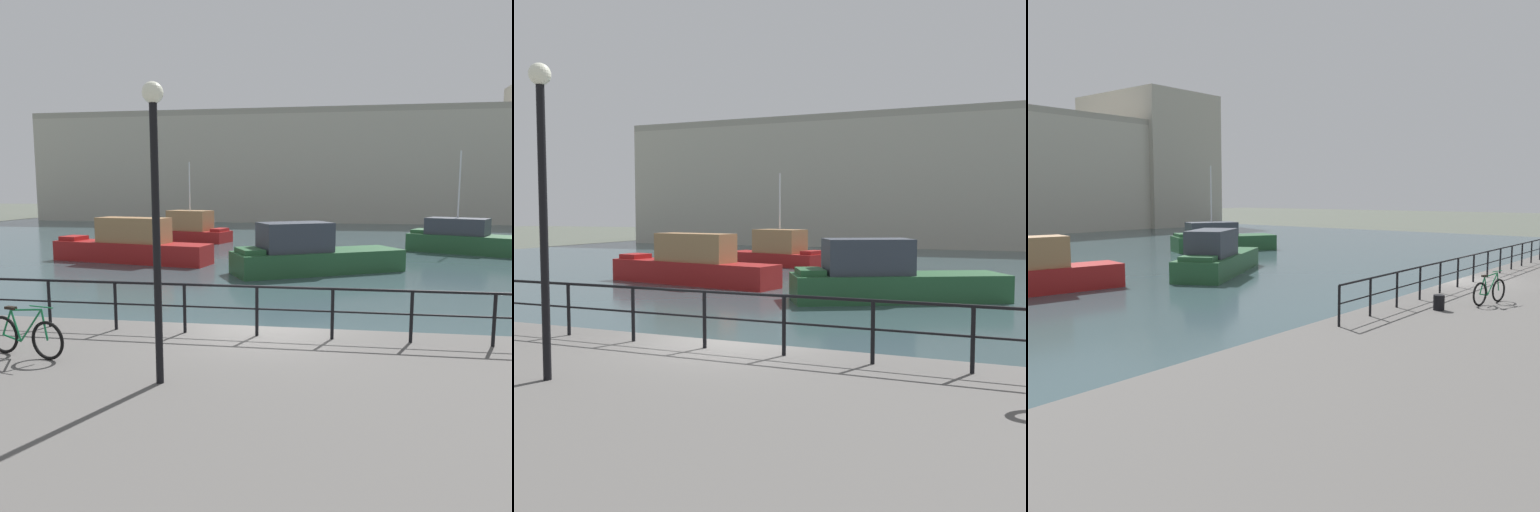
{
  "view_description": "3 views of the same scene",
  "coord_description": "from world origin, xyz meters",
  "views": [
    {
      "loc": [
        1.43,
        -10.87,
        4.06
      ],
      "look_at": [
        -0.99,
        4.94,
        1.93
      ],
      "focal_mm": 35.23,
      "sensor_mm": 36.0,
      "label": 1
    },
    {
      "loc": [
        5.24,
        -10.53,
        3.48
      ],
      "look_at": [
        -1.37,
        5.46,
        2.27
      ],
      "focal_mm": 42.85,
      "sensor_mm": 36.0,
      "label": 2
    },
    {
      "loc": [
        -21.39,
        -8.41,
        4.32
      ],
      "look_at": [
        -1.54,
        7.31,
        1.58
      ],
      "focal_mm": 39.98,
      "sensor_mm": 36.0,
      "label": 3
    }
  ],
  "objects": [
    {
      "name": "quay_lamp_post",
      "position": [
        -1.24,
        -3.54,
        3.97
      ],
      "size": [
        0.32,
        0.32,
        4.63
      ],
      "color": "black",
      "rests_on": "quay_promenade"
    },
    {
      "name": "quay_railing",
      "position": [
        0.68,
        -0.75,
        1.74
      ],
      "size": [
        20.38,
        0.07,
        1.08
      ],
      "color": "black",
      "rests_on": "quay_promenade"
    },
    {
      "name": "moored_green_narrowboat",
      "position": [
        -9.68,
        15.61,
        0.94
      ],
      "size": [
        9.47,
        3.55,
        2.49
      ],
      "rotation": [
        0.0,
        0.0,
        2.95
      ],
      "color": "maroon",
      "rests_on": "water_basin"
    },
    {
      "name": "water_basin",
      "position": [
        0.0,
        30.2,
        0.01
      ],
      "size": [
        80.0,
        60.0,
        0.01
      ],
      "primitive_type": "cube",
      "color": "#33474C",
      "rests_on": "ground_plane"
    },
    {
      "name": "moored_red_daysailer",
      "position": [
        -9.77,
        27.13,
        0.93
      ],
      "size": [
        7.42,
        4.08,
        6.12
      ],
      "rotation": [
        0.0,
        0.0,
        -0.28
      ],
      "color": "maroon",
      "rests_on": "water_basin"
    },
    {
      "name": "moored_blue_motorboat",
      "position": [
        0.39,
        13.47,
        0.91
      ],
      "size": [
        8.59,
        6.12,
        2.48
      ],
      "rotation": [
        0.0,
        0.0,
        3.63
      ],
      "color": "#23512D",
      "rests_on": "water_basin"
    },
    {
      "name": "harbor_building",
      "position": [
        6.08,
        57.03,
        6.95
      ],
      "size": [
        73.04,
        16.81,
        17.84
      ],
      "color": "#B2AD9E",
      "rests_on": "ground_plane"
    },
    {
      "name": "parked_bicycle",
      "position": [
        -4.11,
        -2.7,
        1.39
      ],
      "size": [
        1.74,
        0.43,
        0.98
      ],
      "rotation": [
        0.0,
        0.0,
        -0.21
      ],
      "color": "black",
      "rests_on": "quay_promenade"
    },
    {
      "name": "ground_plane",
      "position": [
        0.0,
        0.0,
        0.0
      ],
      "size": [
        240.0,
        240.0,
        0.0
      ],
      "primitive_type": "plane",
      "color": "#4C5147"
    },
    {
      "name": "moored_small_launch",
      "position": [
        10.01,
        22.73,
        0.87
      ],
      "size": [
        8.15,
        5.91,
        6.48
      ],
      "rotation": [
        0.0,
        0.0,
        2.67
      ],
      "color": "#23512D",
      "rests_on": "water_basin"
    }
  ]
}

